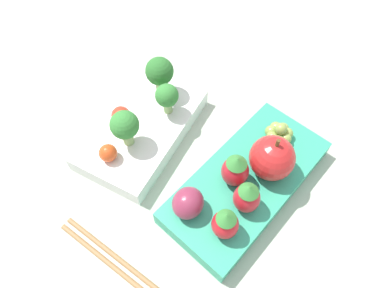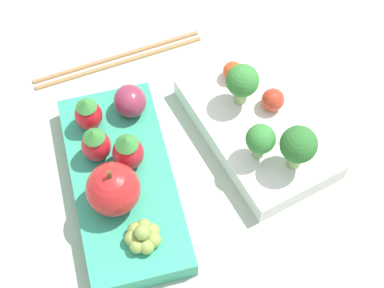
{
  "view_description": "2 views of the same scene",
  "coord_description": "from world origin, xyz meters",
  "px_view_note": "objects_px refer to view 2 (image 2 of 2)",
  "views": [
    {
      "loc": [
        -0.2,
        -0.14,
        0.4
      ],
      "look_at": [
        -0.01,
        0.0,
        0.04
      ],
      "focal_mm": 32.0,
      "sensor_mm": 36.0,
      "label": 1
    },
    {
      "loc": [
        0.31,
        -0.12,
        0.62
      ],
      "look_at": [
        -0.01,
        0.0,
        0.04
      ],
      "focal_mm": 60.0,
      "sensor_mm": 36.0,
      "label": 2
    }
  ],
  "objects_px": {
    "broccoli_floret_1": "(261,140)",
    "grape_cluster": "(143,236)",
    "bento_box_savoury": "(257,128)",
    "chopsticks_pair": "(118,59)",
    "strawberry_1": "(96,144)",
    "strawberry_0": "(88,114)",
    "bento_box_fruit": "(124,184)",
    "broccoli_floret_0": "(242,82)",
    "apple": "(113,189)",
    "broccoli_floret_2": "(298,146)",
    "plum": "(130,101)",
    "cherry_tomato_1": "(273,100)",
    "strawberry_2": "(128,151)",
    "cherry_tomato_0": "(233,71)"
  },
  "relations": [
    {
      "from": "bento_box_savoury",
      "to": "cherry_tomato_1",
      "type": "xyz_separation_m",
      "value": [
        -0.01,
        0.02,
        0.03
      ]
    },
    {
      "from": "cherry_tomato_0",
      "to": "strawberry_1",
      "type": "distance_m",
      "value": 0.18
    },
    {
      "from": "cherry_tomato_0",
      "to": "grape_cluster",
      "type": "bearing_deg",
      "value": -46.76
    },
    {
      "from": "broccoli_floret_1",
      "to": "strawberry_2",
      "type": "height_order",
      "value": "strawberry_2"
    },
    {
      "from": "cherry_tomato_1",
      "to": "strawberry_2",
      "type": "bearing_deg",
      "value": -86.48
    },
    {
      "from": "bento_box_fruit",
      "to": "strawberry_2",
      "type": "bearing_deg",
      "value": 137.91
    },
    {
      "from": "broccoli_floret_2",
      "to": "strawberry_2",
      "type": "distance_m",
      "value": 0.17
    },
    {
      "from": "bento_box_fruit",
      "to": "strawberry_1",
      "type": "xyz_separation_m",
      "value": [
        -0.04,
        -0.02,
        0.04
      ]
    },
    {
      "from": "strawberry_0",
      "to": "strawberry_2",
      "type": "distance_m",
      "value": 0.07
    },
    {
      "from": "broccoli_floret_1",
      "to": "cherry_tomato_1",
      "type": "relative_size",
      "value": 1.87
    },
    {
      "from": "broccoli_floret_2",
      "to": "broccoli_floret_0",
      "type": "bearing_deg",
      "value": -168.17
    },
    {
      "from": "broccoli_floret_1",
      "to": "broccoli_floret_2",
      "type": "height_order",
      "value": "broccoli_floret_2"
    },
    {
      "from": "strawberry_1",
      "to": "bento_box_savoury",
      "type": "bearing_deg",
      "value": 82.44
    },
    {
      "from": "strawberry_1",
      "to": "strawberry_0",
      "type": "bearing_deg",
      "value": 174.95
    },
    {
      "from": "broccoli_floret_2",
      "to": "cherry_tomato_1",
      "type": "bearing_deg",
      "value": 172.63
    },
    {
      "from": "broccoli_floret_1",
      "to": "strawberry_2",
      "type": "xyz_separation_m",
      "value": [
        -0.04,
        -0.13,
        -0.01
      ]
    },
    {
      "from": "strawberry_1",
      "to": "chopsticks_pair",
      "type": "relative_size",
      "value": 0.23
    },
    {
      "from": "bento_box_savoury",
      "to": "cherry_tomato_1",
      "type": "relative_size",
      "value": 7.86
    },
    {
      "from": "strawberry_0",
      "to": "chopsticks_pair",
      "type": "xyz_separation_m",
      "value": [
        -0.09,
        0.06,
        -0.05
      ]
    },
    {
      "from": "bento_box_fruit",
      "to": "broccoli_floret_0",
      "type": "distance_m",
      "value": 0.17
    },
    {
      "from": "strawberry_1",
      "to": "plum",
      "type": "bearing_deg",
      "value": 129.28
    },
    {
      "from": "cherry_tomato_0",
      "to": "cherry_tomato_1",
      "type": "height_order",
      "value": "cherry_tomato_1"
    },
    {
      "from": "cherry_tomato_1",
      "to": "bento_box_fruit",
      "type": "bearing_deg",
      "value": -82.29
    },
    {
      "from": "bento_box_savoury",
      "to": "broccoli_floret_0",
      "type": "relative_size",
      "value": 3.63
    },
    {
      "from": "broccoli_floret_1",
      "to": "grape_cluster",
      "type": "height_order",
      "value": "broccoli_floret_1"
    },
    {
      "from": "bento_box_savoury",
      "to": "bento_box_fruit",
      "type": "relative_size",
      "value": 0.86
    },
    {
      "from": "apple",
      "to": "chopsticks_pair",
      "type": "distance_m",
      "value": 0.21
    },
    {
      "from": "strawberry_1",
      "to": "chopsticks_pair",
      "type": "xyz_separation_m",
      "value": [
        -0.13,
        0.06,
        -0.05
      ]
    },
    {
      "from": "plum",
      "to": "apple",
      "type": "bearing_deg",
      "value": -26.78
    },
    {
      "from": "strawberry_1",
      "to": "broccoli_floret_1",
      "type": "bearing_deg",
      "value": 68.85
    },
    {
      "from": "cherry_tomato_0",
      "to": "bento_box_fruit",
      "type": "bearing_deg",
      "value": -63.79
    },
    {
      "from": "broccoli_floret_1",
      "to": "chopsticks_pair",
      "type": "height_order",
      "value": "broccoli_floret_1"
    },
    {
      "from": "cherry_tomato_0",
      "to": "apple",
      "type": "relative_size",
      "value": 0.36
    },
    {
      "from": "apple",
      "to": "broccoli_floret_2",
      "type": "bearing_deg",
      "value": 81.96
    },
    {
      "from": "cherry_tomato_1",
      "to": "broccoli_floret_0",
      "type": "bearing_deg",
      "value": -124.66
    },
    {
      "from": "cherry_tomato_1",
      "to": "chopsticks_pair",
      "type": "relative_size",
      "value": 0.12
    },
    {
      "from": "broccoli_floret_2",
      "to": "plum",
      "type": "bearing_deg",
      "value": -132.56
    },
    {
      "from": "bento_box_savoury",
      "to": "chopsticks_pair",
      "type": "relative_size",
      "value": 0.96
    },
    {
      "from": "bento_box_fruit",
      "to": "broccoli_floret_1",
      "type": "xyz_separation_m",
      "value": [
        0.03,
        0.14,
        0.04
      ]
    },
    {
      "from": "apple",
      "to": "strawberry_2",
      "type": "bearing_deg",
      "value": 143.38
    },
    {
      "from": "strawberry_0",
      "to": "grape_cluster",
      "type": "height_order",
      "value": "strawberry_0"
    },
    {
      "from": "cherry_tomato_1",
      "to": "plum",
      "type": "relative_size",
      "value": 0.67
    },
    {
      "from": "strawberry_2",
      "to": "broccoli_floret_2",
      "type": "bearing_deg",
      "value": 68.36
    },
    {
      "from": "broccoli_floret_0",
      "to": "strawberry_1",
      "type": "xyz_separation_m",
      "value": [
        0.01,
        -0.17,
        -0.01
      ]
    },
    {
      "from": "broccoli_floret_1",
      "to": "chopsticks_pair",
      "type": "relative_size",
      "value": 0.23
    },
    {
      "from": "bento_box_savoury",
      "to": "broccoli_floret_1",
      "type": "height_order",
      "value": "broccoli_floret_1"
    },
    {
      "from": "strawberry_1",
      "to": "plum",
      "type": "relative_size",
      "value": 1.24
    },
    {
      "from": "apple",
      "to": "bento_box_savoury",
      "type": "bearing_deg",
      "value": 101.31
    },
    {
      "from": "broccoli_floret_2",
      "to": "strawberry_2",
      "type": "xyz_separation_m",
      "value": [
        -0.06,
        -0.16,
        -0.01
      ]
    },
    {
      "from": "bento_box_savoury",
      "to": "cherry_tomato_0",
      "type": "relative_size",
      "value": 8.84
    }
  ]
}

